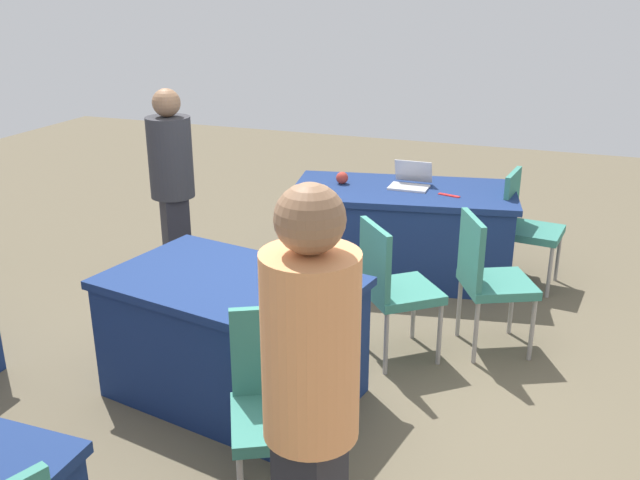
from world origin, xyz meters
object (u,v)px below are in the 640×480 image
at_px(chair_near_front, 392,283).
at_px(chair_tucked_right, 278,398).
at_px(person_attendee_browsing, 172,182).
at_px(chair_tucked_left, 525,222).
at_px(scissors_red, 449,195).
at_px(yarn_ball, 342,178).
at_px(laptop_silver, 410,182).
at_px(table_mid_right, 233,337).
at_px(table_foreground, 402,232).
at_px(person_attendee_standing, 311,399).
at_px(chair_aisle, 488,275).

distance_m(chair_near_front, chair_tucked_right, 1.51).
distance_m(chair_near_front, person_attendee_browsing, 2.00).
distance_m(chair_tucked_left, scissors_red, 0.67).
bearing_deg(yarn_ball, chair_tucked_right, 102.74).
height_order(chair_tucked_left, scissors_red, chair_tucked_left).
bearing_deg(laptop_silver, yarn_ball, 10.88).
relative_size(table_mid_right, yarn_ball, 15.36).
xyz_separation_m(chair_near_front, yarn_ball, (0.81, -1.39, 0.27)).
height_order(person_attendee_browsing, laptop_silver, person_attendee_browsing).
bearing_deg(table_foreground, yarn_ball, 3.19).
distance_m(chair_near_front, laptop_silver, 1.54).
xyz_separation_m(table_mid_right, yarn_ball, (0.03, -2.14, 0.43)).
relative_size(person_attendee_standing, person_attendee_browsing, 1.10).
distance_m(table_mid_right, chair_near_front, 1.09).
bearing_deg(chair_tucked_right, chair_near_front, -123.69).
distance_m(table_foreground, person_attendee_standing, 3.60).
relative_size(table_foreground, chair_tucked_right, 2.03).
bearing_deg(person_attendee_standing, person_attendee_browsing, 44.90).
bearing_deg(chair_aisle, chair_near_front, -85.01).
height_order(table_foreground, person_attendee_standing, person_attendee_standing).
relative_size(table_mid_right, chair_tucked_left, 1.68).
bearing_deg(table_foreground, chair_aisle, 128.04).
bearing_deg(scissors_red, yarn_ball, -166.97).
distance_m(table_mid_right, person_attendee_standing, 1.79).
relative_size(chair_tucked_left, scissors_red, 5.23).
bearing_deg(chair_aisle, table_mid_right, -76.63).
bearing_deg(person_attendee_standing, laptop_silver, 12.96).
relative_size(table_mid_right, laptop_silver, 4.92).
bearing_deg(yarn_ball, table_mid_right, 90.93).
bearing_deg(laptop_silver, scissors_red, 157.44).
distance_m(table_foreground, scissors_red, 0.55).
distance_m(chair_tucked_right, yarn_ball, 2.97).
distance_m(table_foreground, person_attendee_browsing, 1.94).
distance_m(chair_tucked_left, laptop_silver, 0.98).
bearing_deg(laptop_silver, chair_aisle, 125.22).
xyz_separation_m(chair_tucked_right, yarn_ball, (0.65, -2.89, 0.26)).
distance_m(chair_tucked_right, person_attendee_browsing, 2.68).
height_order(table_foreground, table_mid_right, same).
relative_size(chair_tucked_left, chair_aisle, 0.99).
distance_m(chair_tucked_left, person_attendee_standing, 3.72).
xyz_separation_m(table_foreground, yarn_ball, (0.53, 0.03, 0.43)).
bearing_deg(chair_aisle, table_foreground, -167.88).
bearing_deg(chair_tucked_left, table_foreground, -74.04).
distance_m(chair_aisle, scissors_red, 1.13).
relative_size(chair_aisle, laptop_silver, 2.97).
height_order(chair_tucked_left, person_attendee_browsing, person_attendee_browsing).
xyz_separation_m(person_attendee_standing, laptop_silver, (0.48, -3.59, -0.20)).
bearing_deg(chair_aisle, laptop_silver, -170.89).
bearing_deg(laptop_silver, person_attendee_standing, 97.85).
height_order(laptop_silver, yarn_ball, laptop_silver).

